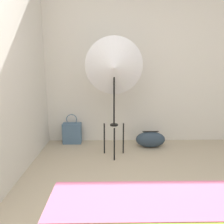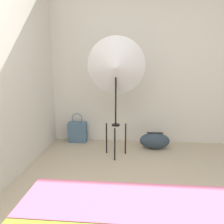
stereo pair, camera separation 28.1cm
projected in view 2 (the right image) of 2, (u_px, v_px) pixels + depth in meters
name	position (u px, v px, depth m)	size (l,w,h in m)	color
wall_back	(131.00, 64.00, 3.55)	(8.00, 0.05, 2.60)	silver
photo_umbrella	(116.00, 68.00, 2.91)	(0.80, 0.31, 1.67)	black
tote_bag	(78.00, 132.00, 3.72)	(0.30, 0.16, 0.50)	slate
duffel_bag	(155.00, 141.00, 3.42)	(0.47, 0.25, 0.26)	#2D3D4C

